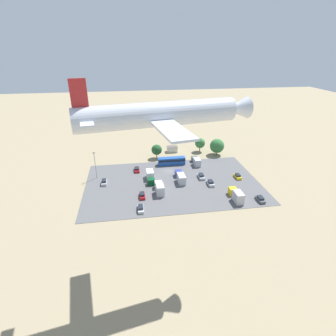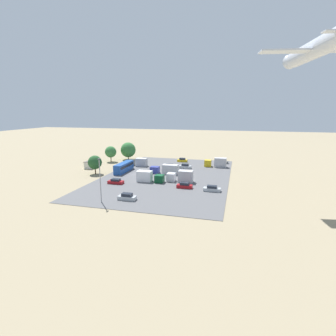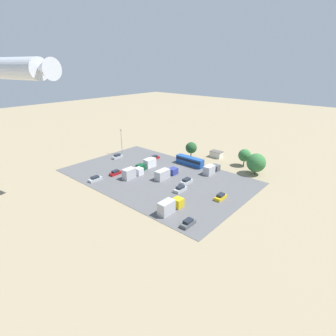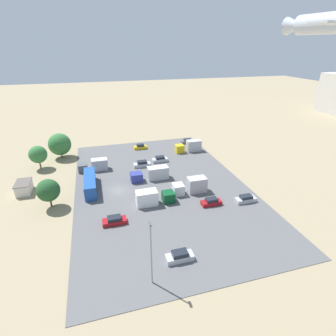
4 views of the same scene
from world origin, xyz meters
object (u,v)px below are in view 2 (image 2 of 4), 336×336
object	(u,v)px
parked_car_0	(185,186)
parked_car_1	(127,197)
parked_car_7	(182,160)
parked_car_2	(169,167)
parked_truck_3	(166,169)
parked_car_5	(116,182)
parked_truck_2	(149,177)
shed_building	(91,164)
parked_truck_4	(181,177)
parked_car_6	(223,162)
parked_car_4	(212,189)
parked_truck_0	(217,163)
bus	(124,167)
parked_car_3	(185,166)
airplane	(315,49)
parked_truck_1	(138,162)

from	to	relation	value
parked_car_0	parked_car_1	distance (m)	16.91
parked_car_0	parked_car_7	size ratio (longest dim) A/B	1.04
parked_car_2	parked_truck_3	world-z (taller)	parked_truck_3
parked_car_5	parked_truck_2	size ratio (longest dim) A/B	0.55
shed_building	parked_truck_4	world-z (taller)	parked_truck_4
parked_car_0	parked_truck_4	xyz separation A→B (m)	(-5.94, -2.13, 0.92)
parked_truck_2	parked_car_2	bearing A→B (deg)	176.16
parked_truck_3	parked_car_6	bearing A→B (deg)	-37.72
parked_car_6	parked_truck_4	size ratio (longest dim) A/B	0.54
shed_building	parked_truck_3	bearing A→B (deg)	86.50
parked_car_1	parked_car_4	world-z (taller)	parked_car_1
parked_car_4	parked_truck_0	bearing A→B (deg)	-177.55
bus	parked_truck_4	bearing A→B (deg)	-19.37
parked_truck_2	shed_building	bearing A→B (deg)	-115.20
shed_building	parked_car_5	size ratio (longest dim) A/B	1.11
parked_truck_2	parked_car_7	bearing A→B (deg)	174.17
parked_car_6	parked_car_1	bearing A→B (deg)	-21.05
parked_car_1	parked_car_2	world-z (taller)	parked_car_2
parked_car_3	parked_truck_0	distance (m)	12.04
parked_car_3	airplane	size ratio (longest dim) A/B	0.14
parked_car_6	parked_truck_3	xyz separation A→B (m)	(22.23, -17.19, 0.77)
parked_car_1	parked_car_7	world-z (taller)	parked_car_1
parked_car_7	parked_truck_1	distance (m)	18.72
parked_car_4	parked_car_5	xyz separation A→B (m)	(-0.08, -27.20, -0.02)
parked_car_6	parked_truck_3	bearing A→B (deg)	-37.72
parked_truck_3	parked_car_5	bearing A→B (deg)	145.37
parked_car_5	parked_car_7	distance (m)	38.40
parked_car_2	parked_car_3	distance (m)	5.81
shed_building	airplane	xyz separation A→B (m)	(12.31, 67.01, 32.78)
parked_car_0	parked_car_4	size ratio (longest dim) A/B	0.95
bus	parked_car_5	world-z (taller)	bus
parked_car_7	parked_truck_4	world-z (taller)	parked_truck_4
bus	parked_truck_1	bearing A→B (deg)	82.36
shed_building	parked_truck_1	xyz separation A→B (m)	(-7.42, 15.60, 0.15)
parked_car_0	airplane	world-z (taller)	airplane
parked_car_5	airplane	world-z (taller)	airplane
parked_truck_1	parked_truck_3	xyz separation A→B (m)	(9.18, 13.20, 0.06)
parked_truck_2	parked_truck_1	bearing A→B (deg)	-151.16
parked_car_2	parked_car_4	size ratio (longest dim) A/B	1.03
bus	parked_car_1	distance (m)	29.26
parked_car_0	parked_car_5	xyz separation A→B (m)	(0.86, -19.79, -0.03)
bus	airplane	distance (m)	62.62
shed_building	parked_truck_2	world-z (taller)	parked_truck_2
parked_car_3	parked_car_1	bearing A→B (deg)	170.26
parked_truck_4	parked_truck_2	bearing A→B (deg)	103.53
parked_truck_1	airplane	xyz separation A→B (m)	(19.73, 51.41, 32.63)
bus	parked_car_3	distance (m)	21.90
parked_car_0	parked_car_7	world-z (taller)	parked_car_7
parked_truck_2	parked_truck_3	world-z (taller)	parked_truck_2
parked_car_2	parked_truck_4	bearing A→B (deg)	26.13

